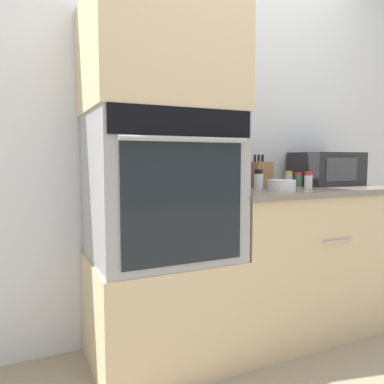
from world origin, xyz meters
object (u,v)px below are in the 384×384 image
at_px(wall_oven, 161,187).
at_px(condiment_jar_near, 298,180).
at_px(knife_block, 258,174).
at_px(condiment_jar_mid, 259,180).
at_px(condiment_jar_back, 289,179).
at_px(condiment_jar_far, 308,180).
at_px(bowl, 282,185).
at_px(microwave, 326,169).

xyz_separation_m(wall_oven, condiment_jar_near, (0.99, 0.09, 0.01)).
distance_m(knife_block, condiment_jar_mid, 0.23).
bearing_deg(wall_oven, knife_block, 12.56).
xyz_separation_m(condiment_jar_mid, condiment_jar_back, (0.32, 0.12, -0.01)).
xyz_separation_m(wall_oven, condiment_jar_far, (0.91, -0.09, 0.02)).
relative_size(bowl, condiment_jar_mid, 1.34).
bearing_deg(condiment_jar_near, knife_block, 164.25).
height_order(bowl, condiment_jar_far, condiment_jar_far).
height_order(bowl, condiment_jar_near, condiment_jar_near).
bearing_deg(condiment_jar_near, condiment_jar_far, -113.18).
bearing_deg(condiment_jar_far, bowl, -174.91).
distance_m(microwave, bowl, 0.61).
bearing_deg(microwave, condiment_jar_far, -149.24).
distance_m(knife_block, bowl, 0.28).
bearing_deg(knife_block, condiment_jar_back, -19.35).
relative_size(knife_block, bowl, 1.29).
relative_size(microwave, knife_block, 2.09).
height_order(knife_block, bowl, knife_block).
bearing_deg(bowl, knife_block, 83.41).
distance_m(condiment_jar_near, condiment_jar_back, 0.07).
distance_m(microwave, condiment_jar_near, 0.28).
bearing_deg(condiment_jar_back, condiment_jar_far, -90.83).
height_order(wall_oven, condiment_jar_mid, wall_oven).
xyz_separation_m(condiment_jar_near, condiment_jar_mid, (-0.39, -0.11, 0.01)).
bearing_deg(wall_oven, condiment_jar_far, -5.52).
height_order(microwave, bowl, microwave).
bearing_deg(microwave, wall_oven, -174.64).
bearing_deg(knife_block, condiment_jar_near, -15.75).
xyz_separation_m(bowl, condiment_jar_mid, (-0.10, 0.08, 0.03)).
distance_m(condiment_jar_mid, condiment_jar_back, 0.34).
bearing_deg(bowl, wall_oven, 171.20).
bearing_deg(condiment_jar_mid, condiment_jar_far, -10.87).
bearing_deg(condiment_jar_back, bowl, -137.29).
relative_size(knife_block, condiment_jar_back, 2.03).
xyz_separation_m(microwave, condiment_jar_back, (-0.34, -0.02, -0.06)).
xyz_separation_m(knife_block, condiment_jar_near, (0.26, -0.07, -0.04)).
height_order(microwave, condiment_jar_back, microwave).
xyz_separation_m(condiment_jar_mid, condiment_jar_far, (0.32, -0.06, -0.01)).
xyz_separation_m(microwave, knife_block, (-0.53, 0.04, -0.03)).
bearing_deg(knife_block, condiment_jar_mid, -125.22).
relative_size(condiment_jar_mid, condiment_jar_far, 1.16).
bearing_deg(wall_oven, microwave, 5.36).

